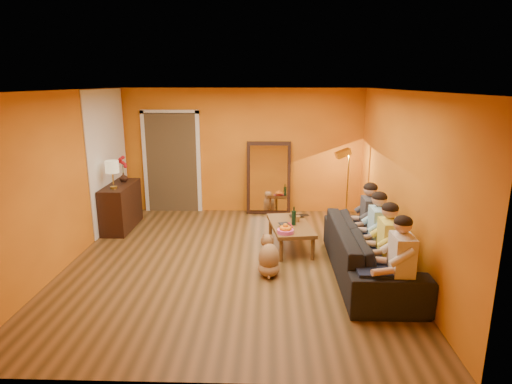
{
  "coord_description": "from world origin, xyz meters",
  "views": [
    {
      "loc": [
        0.56,
        -6.14,
        2.71
      ],
      "look_at": [
        0.35,
        0.5,
        1.0
      ],
      "focal_mm": 30.0,
      "sensor_mm": 36.0,
      "label": 1
    }
  ],
  "objects_px": {
    "coffee_table": "(290,236)",
    "dog": "(269,255)",
    "mirror_frame": "(269,178)",
    "person_mid_right": "(378,233)",
    "person_far_left": "(401,265)",
    "vase": "(124,177)",
    "sofa": "(370,252)",
    "person_mid_left": "(388,248)",
    "table_lamp": "(113,175)",
    "laptop": "(300,217)",
    "floor_lamp": "(348,187)",
    "wine_bottle": "(294,216)",
    "tumbler": "(297,219)",
    "person_far_right": "(370,221)",
    "sideboard": "(121,206)"
  },
  "relations": [
    {
      "from": "floor_lamp",
      "to": "person_mid_left",
      "type": "distance_m",
      "value": 2.9
    },
    {
      "from": "person_far_left",
      "to": "vase",
      "type": "xyz_separation_m",
      "value": [
        -4.37,
        3.2,
        0.33
      ]
    },
    {
      "from": "person_far_right",
      "to": "wine_bottle",
      "type": "relative_size",
      "value": 3.94
    },
    {
      "from": "table_lamp",
      "to": "tumbler",
      "type": "height_order",
      "value": "table_lamp"
    },
    {
      "from": "sideboard",
      "to": "person_mid_right",
      "type": "relative_size",
      "value": 0.97
    },
    {
      "from": "laptop",
      "to": "vase",
      "type": "distance_m",
      "value": 3.47
    },
    {
      "from": "table_lamp",
      "to": "person_mid_left",
      "type": "bearing_deg",
      "value": -25.67
    },
    {
      "from": "person_far_left",
      "to": "person_far_right",
      "type": "bearing_deg",
      "value": 90.0
    },
    {
      "from": "floor_lamp",
      "to": "person_far_right",
      "type": "xyz_separation_m",
      "value": [
        0.03,
        -1.8,
        -0.11
      ]
    },
    {
      "from": "sofa",
      "to": "person_mid_left",
      "type": "xyz_separation_m",
      "value": [
        0.13,
        -0.45,
        0.24
      ]
    },
    {
      "from": "mirror_frame",
      "to": "table_lamp",
      "type": "xyz_separation_m",
      "value": [
        -2.79,
        -1.38,
        0.34
      ]
    },
    {
      "from": "person_mid_left",
      "to": "vase",
      "type": "distance_m",
      "value": 5.12
    },
    {
      "from": "coffee_table",
      "to": "person_far_left",
      "type": "relative_size",
      "value": 1.0
    },
    {
      "from": "person_far_left",
      "to": "laptop",
      "type": "bearing_deg",
      "value": 113.31
    },
    {
      "from": "coffee_table",
      "to": "dog",
      "type": "height_order",
      "value": "dog"
    },
    {
      "from": "person_far_left",
      "to": "vase",
      "type": "relative_size",
      "value": 7.04
    },
    {
      "from": "table_lamp",
      "to": "person_mid_right",
      "type": "relative_size",
      "value": 0.42
    },
    {
      "from": "coffee_table",
      "to": "person_mid_left",
      "type": "height_order",
      "value": "person_mid_left"
    },
    {
      "from": "wine_bottle",
      "to": "sofa",
      "type": "bearing_deg",
      "value": -43.86
    },
    {
      "from": "table_lamp",
      "to": "mirror_frame",
      "type": "bearing_deg",
      "value": 26.32
    },
    {
      "from": "wine_bottle",
      "to": "vase",
      "type": "distance_m",
      "value": 3.45
    },
    {
      "from": "floor_lamp",
      "to": "person_mid_right",
      "type": "relative_size",
      "value": 1.18
    },
    {
      "from": "sofa",
      "to": "dog",
      "type": "xyz_separation_m",
      "value": [
        -1.43,
        0.01,
        -0.07
      ]
    },
    {
      "from": "person_mid_left",
      "to": "wine_bottle",
      "type": "distance_m",
      "value": 1.85
    },
    {
      "from": "person_far_left",
      "to": "person_mid_left",
      "type": "distance_m",
      "value": 0.55
    },
    {
      "from": "mirror_frame",
      "to": "person_mid_right",
      "type": "xyz_separation_m",
      "value": [
        1.58,
        -2.93,
        -0.15
      ]
    },
    {
      "from": "laptop",
      "to": "sideboard",
      "type": "bearing_deg",
      "value": 160.21
    },
    {
      "from": "mirror_frame",
      "to": "coffee_table",
      "type": "height_order",
      "value": "mirror_frame"
    },
    {
      "from": "floor_lamp",
      "to": "vase",
      "type": "xyz_separation_m",
      "value": [
        -4.34,
        -0.25,
        0.22
      ]
    },
    {
      "from": "person_mid_left",
      "to": "person_mid_right",
      "type": "height_order",
      "value": "same"
    },
    {
      "from": "sideboard",
      "to": "laptop",
      "type": "xyz_separation_m",
      "value": [
        3.34,
        -0.56,
        0.01
      ]
    },
    {
      "from": "floor_lamp",
      "to": "person_mid_left",
      "type": "bearing_deg",
      "value": -98.87
    },
    {
      "from": "person_far_right",
      "to": "mirror_frame",
      "type": "bearing_deg",
      "value": 123.57
    },
    {
      "from": "person_far_left",
      "to": "floor_lamp",
      "type": "bearing_deg",
      "value": 90.5
    },
    {
      "from": "person_mid_right",
      "to": "sideboard",
      "type": "bearing_deg",
      "value": 157.05
    },
    {
      "from": "mirror_frame",
      "to": "table_lamp",
      "type": "bearing_deg",
      "value": -153.68
    },
    {
      "from": "floor_lamp",
      "to": "table_lamp",
      "type": "bearing_deg",
      "value": -179.01
    },
    {
      "from": "coffee_table",
      "to": "person_far_left",
      "type": "distance_m",
      "value": 2.4
    },
    {
      "from": "sofa",
      "to": "person_far_left",
      "type": "relative_size",
      "value": 2.06
    },
    {
      "from": "sofa",
      "to": "person_mid_left",
      "type": "distance_m",
      "value": 0.53
    },
    {
      "from": "wine_bottle",
      "to": "floor_lamp",
      "type": "bearing_deg",
      "value": 52.32
    },
    {
      "from": "person_mid_left",
      "to": "tumbler",
      "type": "bearing_deg",
      "value": 124.1
    },
    {
      "from": "table_lamp",
      "to": "sideboard",
      "type": "bearing_deg",
      "value": 90.0
    },
    {
      "from": "person_far_right",
      "to": "sideboard",
      "type": "bearing_deg",
      "value": 163.43
    },
    {
      "from": "sofa",
      "to": "mirror_frame",
      "type": "bearing_deg",
      "value": 25.57
    },
    {
      "from": "person_far_left",
      "to": "tumbler",
      "type": "bearing_deg",
      "value": 116.78
    },
    {
      "from": "sofa",
      "to": "laptop",
      "type": "height_order",
      "value": "sofa"
    },
    {
      "from": "coffee_table",
      "to": "person_far_right",
      "type": "relative_size",
      "value": 1.0
    },
    {
      "from": "person_mid_right",
      "to": "floor_lamp",
      "type": "bearing_deg",
      "value": 90.73
    },
    {
      "from": "mirror_frame",
      "to": "person_mid_right",
      "type": "bearing_deg",
      "value": -61.67
    }
  ]
}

